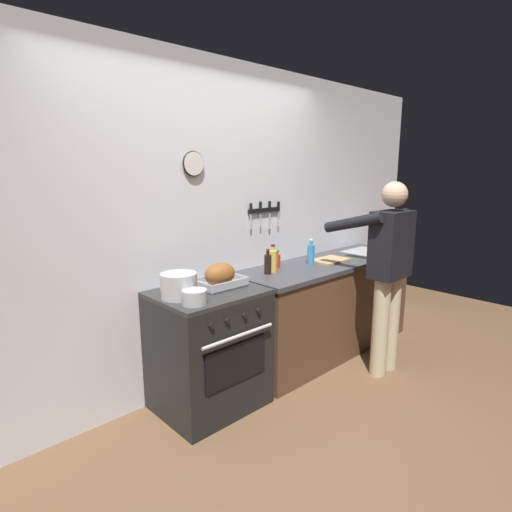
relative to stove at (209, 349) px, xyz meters
name	(u,v)px	position (x,y,z in m)	size (l,w,h in m)	color
ground_plane	(333,454)	(0.22, -0.99, -0.45)	(8.00, 8.00, 0.00)	brown
wall_back	(201,228)	(0.22, 0.36, 0.85)	(6.00, 0.13, 2.60)	silver
counter_block	(327,305)	(1.43, 0.00, 0.01)	(2.03, 0.65, 0.90)	brown
stove	(209,349)	(0.00, 0.00, 0.00)	(0.76, 0.67, 0.90)	black
person_cook	(387,266)	(1.45, -0.60, 0.50)	(0.51, 0.63, 1.66)	#C6B793
roasting_pan	(220,276)	(0.13, 0.02, 0.53)	(0.35, 0.26, 0.18)	#B7B7BC
stock_pot	(179,285)	(-0.23, 0.01, 0.53)	(0.25, 0.25, 0.17)	#B7B7BC
saucepan	(194,297)	(-0.24, -0.18, 0.50)	(0.16, 0.16, 0.10)	#B7B7BC
cutting_board	(330,260)	(1.43, -0.02, 0.46)	(0.36, 0.24, 0.02)	tan
bottle_soy_sauce	(268,264)	(0.66, 0.05, 0.54)	(0.06, 0.06, 0.21)	black
bottle_cooking_oil	(273,260)	(0.75, 0.07, 0.55)	(0.07, 0.07, 0.24)	gold
bottle_dish_soap	(311,254)	(1.21, 0.04, 0.55)	(0.07, 0.07, 0.23)	#338CCC
bottle_hot_sauce	(277,261)	(0.87, 0.14, 0.52)	(0.05, 0.05, 0.16)	red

